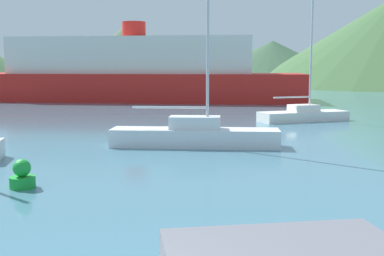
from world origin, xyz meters
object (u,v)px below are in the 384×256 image
(sailboat_outer, at_px, (195,134))
(buoy_marker, at_px, (22,176))
(sailboat_inner, at_px, (303,114))
(ferry_distant, at_px, (135,73))

(sailboat_outer, relative_size, buoy_marker, 10.92)
(sailboat_inner, xyz_separation_m, buoy_marker, (-11.02, -17.02, -0.11))
(sailboat_inner, bearing_deg, buoy_marker, -144.40)
(ferry_distant, bearing_deg, sailboat_inner, -49.58)
(buoy_marker, bearing_deg, sailboat_inner, 57.06)
(sailboat_outer, height_order, buoy_marker, sailboat_outer)
(ferry_distant, distance_m, buoy_marker, 35.52)
(ferry_distant, height_order, buoy_marker, ferry_distant)
(sailboat_inner, height_order, buoy_marker, sailboat_inner)
(sailboat_outer, xyz_separation_m, buoy_marker, (-4.59, -7.13, -0.19))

